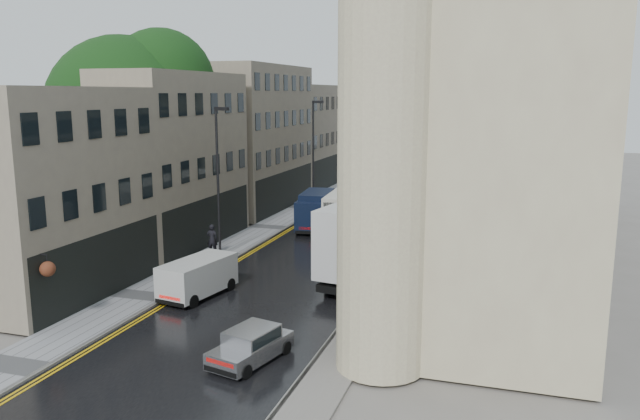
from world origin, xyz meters
The scene contains 16 objects.
road centered at (0.00, 27.50, 0.01)m, with size 9.00×85.00×0.02m, color black.
left_sidewalk centered at (-5.85, 27.50, 0.06)m, with size 2.70×85.00×0.12m, color gray.
right_sidewalk centered at (5.40, 27.50, 0.06)m, with size 1.80×85.00×0.12m, color slate.
old_shop_row centered at (-9.45, 30.00, 6.00)m, with size 4.50×56.00×12.00m, color gray, non-canonical shape.
modern_block centered at (10.30, 26.00, 7.00)m, with size 8.00×40.00×14.00m, color beige, non-canonical shape.
church_spire centered at (0.50, 82.00, 20.00)m, with size 6.40×6.40×40.00m, color #73675B, non-canonical shape.
tree_near centered at (-12.50, 20.00, 6.95)m, with size 10.56×10.56×13.89m, color black, non-canonical shape.
tree_far centered at (-12.20, 33.00, 6.23)m, with size 9.24×9.24×12.46m, color black, non-canonical shape.
cream_bus centered at (-0.38, 25.36, 1.65)m, with size 2.71×11.94×3.26m, color silver, non-canonical shape.
white_lorry centered at (2.57, 15.00, 2.18)m, with size 2.47×8.23×4.32m, color silver, non-canonical shape.
silver_hatchback centered at (1.30, 4.66, 0.68)m, with size 1.53×3.50×1.31m, color #9F9EA3, non-canonical shape.
white_van centered at (-4.30, 10.57, 0.97)m, with size 1.81×4.21×1.91m, color silver, non-canonical shape.
navy_van centered at (-3.12, 26.28, 1.47)m, with size 2.27×5.68×2.90m, color black, non-canonical shape.
pedestrian centered at (-6.13, 19.09, 1.05)m, with size 0.68×0.44×1.86m, color black.
lamp_post_near centered at (-5.60, 19.05, 4.55)m, with size 1.00×0.22×8.86m, color black, non-canonical shape.
lamp_post_far centered at (-4.94, 35.41, 4.64)m, with size 1.02×0.23×9.04m, color black, non-canonical shape.
Camera 1 is at (11.21, -14.27, 9.83)m, focal length 35.00 mm.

